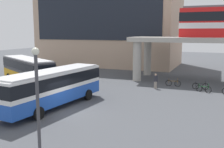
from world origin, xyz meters
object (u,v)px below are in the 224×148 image
(bicycle_brown, at_px, (173,83))
(pedestrian_at_kerb, at_px, (156,82))
(bicycle_black, at_px, (201,86))
(bus_secondary, at_px, (27,68))
(bus_main, at_px, (53,85))
(station_building, at_px, (110,17))
(bicycle_green, at_px, (203,89))

(bicycle_brown, xyz_separation_m, pedestrian_at_kerb, (-1.63, -2.14, 0.44))
(bicycle_black, distance_m, pedestrian_at_kerb, 5.06)
(bicycle_brown, bearing_deg, bicycle_black, -10.39)
(bicycle_brown, bearing_deg, bus_secondary, -162.15)
(bus_main, distance_m, bicycle_black, 16.76)
(bus_main, bearing_deg, bicycle_black, 48.15)
(station_building, height_order, bicycle_brown, station_building)
(bicycle_brown, height_order, bicycle_green, same)
(bus_secondary, height_order, bicycle_black, bus_secondary)
(bicycle_green, bearing_deg, bus_secondary, -170.30)
(pedestrian_at_kerb, bearing_deg, bus_main, -120.23)
(bicycle_brown, relative_size, bicycle_green, 1.07)
(bus_secondary, bearing_deg, bus_main, -39.79)
(station_building, xyz_separation_m, bus_secondary, (-1.54, -22.78, -7.26))
(bus_main, height_order, bicycle_black, bus_main)
(station_building, relative_size, pedestrian_at_kerb, 15.36)
(station_building, distance_m, bicycle_black, 27.32)
(bicycle_green, bearing_deg, bicycle_brown, 151.22)
(bicycle_black, bearing_deg, station_building, 136.17)
(bus_main, distance_m, pedestrian_at_kerb, 12.64)
(station_building, distance_m, pedestrian_at_kerb, 25.32)
(bus_secondary, bearing_deg, station_building, 86.14)
(bus_main, relative_size, bicycle_black, 6.29)
(station_building, distance_m, bus_secondary, 23.96)
(bus_main, distance_m, bus_secondary, 11.77)
(station_building, height_order, bicycle_black, station_building)
(station_building, distance_m, bus_main, 32.06)
(bus_secondary, bearing_deg, pedestrian_at_kerb, 12.26)
(station_building, xyz_separation_m, bicycle_green, (19.04, -19.27, -8.89))
(bus_main, xyz_separation_m, bus_secondary, (-9.04, 7.53, 0.00))
(bus_secondary, xyz_separation_m, bicycle_brown, (17.01, 5.48, -1.63))
(bicycle_black, bearing_deg, bus_secondary, -166.35)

